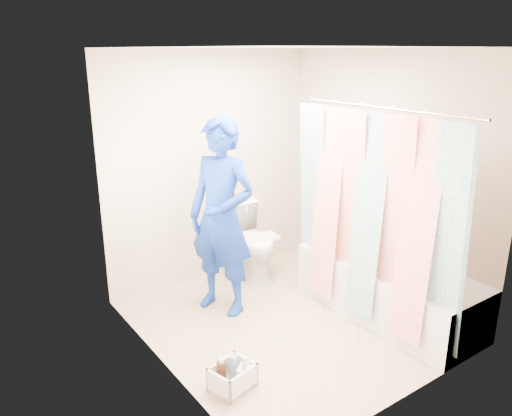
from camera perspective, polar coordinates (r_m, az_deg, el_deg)
floor at (r=4.70m, az=3.60°, el=-12.84°), size 2.60×2.60×0.00m
ceiling at (r=4.06m, az=4.28°, el=17.82°), size 2.40×2.60×0.02m
wall_back at (r=5.26m, az=-5.09°, el=4.56°), size 2.40×0.02×2.40m
wall_front at (r=3.38m, az=18.01°, el=-3.78°), size 2.40×0.02×2.40m
wall_left at (r=3.62m, az=-10.99°, el=-1.78°), size 0.02×2.60×2.40m
wall_right at (r=5.05m, az=14.55°, el=3.50°), size 0.02×2.60×2.40m
bathtub at (r=4.85m, az=14.83°, el=-8.84°), size 0.70×1.75×0.50m
curtain_rod at (r=4.14m, az=13.65°, el=11.14°), size 0.02×1.90×0.02m
shower_curtain at (r=4.33m, az=12.78°, el=-1.15°), size 0.06×1.75×1.80m
toilet at (r=5.43m, az=-0.67°, el=-3.78°), size 0.55×0.84×0.80m
tank_lid at (r=5.30m, az=-0.04°, el=-3.53°), size 0.52×0.28×0.04m
tank_internals at (r=5.47m, az=-2.13°, el=0.66°), size 0.20×0.07×0.26m
plumber at (r=4.57m, az=-3.95°, el=-1.09°), size 0.68×0.79×1.84m
cleaning_caddy at (r=3.88m, az=-2.60°, el=-18.73°), size 0.36×0.31×0.23m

